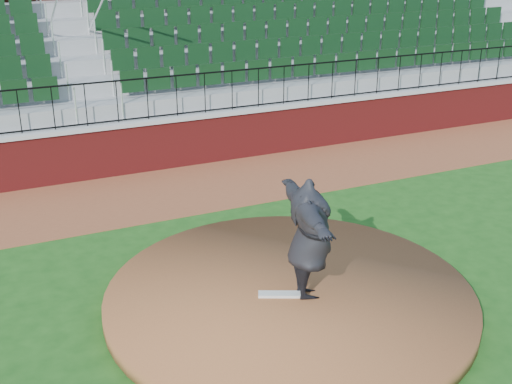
{
  "coord_description": "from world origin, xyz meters",
  "views": [
    {
      "loc": [
        -4.41,
        -8.14,
        5.5
      ],
      "look_at": [
        0.0,
        1.5,
        1.3
      ],
      "focal_mm": 45.78,
      "sensor_mm": 36.0,
      "label": 1
    }
  ],
  "objects": [
    {
      "name": "field_wall",
      "position": [
        0.0,
        7.0,
        0.6
      ],
      "size": [
        34.0,
        0.35,
        1.2
      ],
      "primitive_type": "cube",
      "color": "maroon",
      "rests_on": "ground"
    },
    {
      "name": "pitchers_mound",
      "position": [
        -0.17,
        -0.15,
        0.12
      ],
      "size": [
        5.84,
        5.84,
        0.25
      ],
      "primitive_type": "cylinder",
      "color": "brown",
      "rests_on": "ground"
    },
    {
      "name": "wall_cap",
      "position": [
        0.0,
        7.0,
        1.25
      ],
      "size": [
        34.0,
        0.45,
        0.1
      ],
      "primitive_type": "cube",
      "color": "#B7B7B7",
      "rests_on": "field_wall"
    },
    {
      "name": "seating_stands",
      "position": [
        0.0,
        9.72,
        2.3
      ],
      "size": [
        34.0,
        5.1,
        4.6
      ],
      "primitive_type": null,
      "color": "gray",
      "rests_on": "ground"
    },
    {
      "name": "ground",
      "position": [
        0.0,
        0.0,
        0.0
      ],
      "size": [
        90.0,
        90.0,
        0.0
      ],
      "primitive_type": "plane",
      "color": "#1B4E16",
      "rests_on": "ground"
    },
    {
      "name": "concourse_wall",
      "position": [
        0.0,
        12.52,
        2.75
      ],
      "size": [
        34.0,
        0.5,
        5.5
      ],
      "primitive_type": "cube",
      "color": "maroon",
      "rests_on": "ground"
    },
    {
      "name": "wall_railing",
      "position": [
        0.0,
        7.0,
        1.8
      ],
      "size": [
        34.0,
        0.05,
        1.0
      ],
      "primitive_type": null,
      "color": "black",
      "rests_on": "wall_cap"
    },
    {
      "name": "warning_track",
      "position": [
        0.0,
        5.4,
        0.01
      ],
      "size": [
        34.0,
        3.2,
        0.01
      ],
      "primitive_type": "cube",
      "color": "brown",
      "rests_on": "ground"
    },
    {
      "name": "pitcher",
      "position": [
        0.02,
        -0.42,
        1.23
      ],
      "size": [
        1.19,
        2.48,
        1.95
      ],
      "primitive_type": "imported",
      "rotation": [
        0.0,
        0.0,
        1.34
      ],
      "color": "black",
      "rests_on": "pitchers_mound"
    },
    {
      "name": "pitching_rubber",
      "position": [
        -0.39,
        -0.24,
        0.27
      ],
      "size": [
        0.68,
        0.43,
        0.04
      ],
      "primitive_type": "cube",
      "rotation": [
        0.0,
        0.0,
        -0.43
      ],
      "color": "silver",
      "rests_on": "pitchers_mound"
    }
  ]
}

